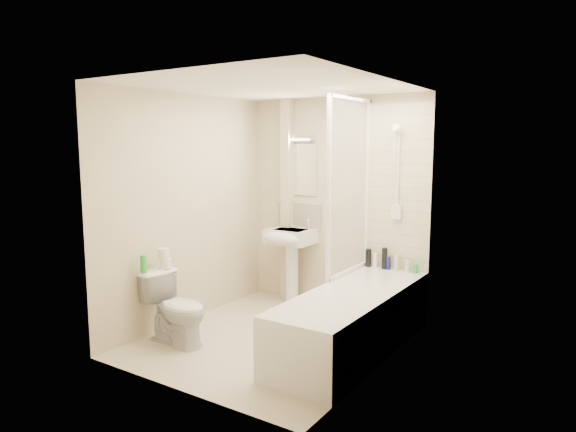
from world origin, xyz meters
The scene contains 26 objects.
floor centered at (0.00, 0.00, 0.00)m, with size 2.50×2.50×0.00m, color beige.
wall_back centered at (0.00, 1.25, 1.20)m, with size 2.20×0.02×2.40m, color beige.
wall_left centered at (-1.10, 0.00, 1.20)m, with size 0.02×2.50×2.40m, color beige.
wall_right centered at (1.10, 0.00, 1.20)m, with size 0.02×2.50×2.40m, color beige.
ceiling centered at (0.00, 0.00, 2.40)m, with size 2.20×2.50×0.02m, color white.
tile_back centered at (0.75, 1.24, 1.42)m, with size 0.70×0.01×1.75m, color beige.
tile_right centered at (1.09, 0.20, 1.42)m, with size 0.01×2.10×1.75m, color beige.
pipe_boxing centered at (-0.62, 1.19, 1.20)m, with size 0.12×0.12×2.40m, color beige.
splashback centered at (-0.48, 1.24, 1.03)m, with size 0.60×0.01×0.30m, color beige.
mirror centered at (-0.48, 1.24, 1.58)m, with size 0.46×0.01×0.60m, color white.
strip_light centered at (-0.48, 1.22, 1.95)m, with size 0.42×0.07×0.07m, color silver.
bathtub centered at (0.75, 0.20, 0.29)m, with size 0.70×2.10×0.55m.
shower_screen centered at (0.40, 0.80, 1.45)m, with size 0.04×0.92×1.80m.
shower_fixture centered at (0.75, 1.19, 1.55)m, with size 0.10×0.16×0.99m.
pedestal_sink centered at (-0.48, 1.01, 0.71)m, with size 0.53×0.48×1.02m.
bottle_black_a centered at (0.46, 1.16, 0.65)m, with size 0.06×0.06×0.20m, color black.
bottle_white_a centered at (0.54, 1.16, 0.63)m, with size 0.05×0.05×0.16m, color white.
bottle_black_b centered at (0.65, 1.16, 0.66)m, with size 0.06×0.06×0.23m, color black.
bottle_blue centered at (0.69, 1.16, 0.62)m, with size 0.05×0.05×0.13m, color navy.
bottle_cream centered at (0.78, 1.16, 0.63)m, with size 0.06×0.06×0.16m, color beige.
bottle_white_b centered at (0.91, 1.16, 0.61)m, with size 0.05×0.05×0.12m, color silver.
bottle_green centered at (0.99, 1.16, 0.60)m, with size 0.06×0.06×0.09m, color green.
toilet centered at (-0.72, -0.57, 0.34)m, with size 0.69×0.43×0.68m, color white.
toilet_roll_lower centered at (-0.94, -0.49, 0.73)m, with size 0.11×0.11×0.10m, color white.
toilet_roll_upper centered at (-0.93, -0.51, 0.83)m, with size 0.10×0.10×0.10m, color white.
green_bottle centered at (-1.00, -0.70, 0.76)m, with size 0.06×0.06×0.16m, color green.
Camera 1 is at (2.73, -3.91, 1.87)m, focal length 32.00 mm.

